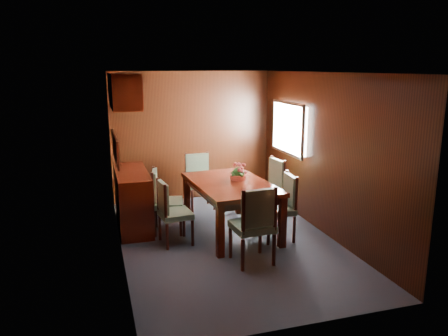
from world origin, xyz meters
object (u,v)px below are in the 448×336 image
object	(u,v)px
flower_centerpiece	(238,171)
chair_head	(255,221)
chair_right_near	(283,203)
chair_left_near	(170,209)
sideboard	(133,199)
dining_table	(231,189)

from	to	relation	value
flower_centerpiece	chair_head	bearing A→B (deg)	-99.07
chair_right_near	flower_centerpiece	size ratio (longest dim) A/B	3.78
chair_right_near	chair_left_near	bearing A→B (deg)	85.79
flower_centerpiece	sideboard	bearing A→B (deg)	160.17
chair_head	flower_centerpiece	size ratio (longest dim) A/B	4.03
chair_left_near	chair_right_near	bearing A→B (deg)	73.98
flower_centerpiece	chair_left_near	bearing A→B (deg)	-164.71
sideboard	chair_head	xyz separation A→B (m)	(1.35, -1.83, 0.13)
chair_left_near	chair_right_near	xyz separation A→B (m)	(1.60, -0.27, 0.02)
dining_table	chair_head	bearing A→B (deg)	-96.45
flower_centerpiece	dining_table	bearing A→B (deg)	-141.96
sideboard	chair_head	size ratio (longest dim) A/B	1.34
chair_right_near	chair_head	distance (m)	0.99
chair_right_near	flower_centerpiece	xyz separation A→B (m)	(-0.49, 0.57, 0.38)
dining_table	chair_right_near	size ratio (longest dim) A/B	1.81
sideboard	flower_centerpiece	world-z (taller)	flower_centerpiece
sideboard	dining_table	world-z (taller)	sideboard
chair_right_near	flower_centerpiece	world-z (taller)	flower_centerpiece
chair_right_near	dining_table	bearing A→B (deg)	60.86
sideboard	flower_centerpiece	size ratio (longest dim) A/B	5.41
dining_table	chair_left_near	size ratio (longest dim) A/B	1.88
chair_left_near	flower_centerpiece	bearing A→B (deg)	98.75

